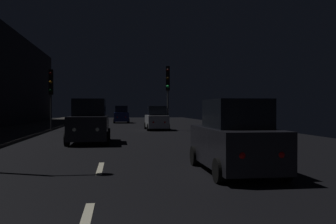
% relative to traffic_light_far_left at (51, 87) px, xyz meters
% --- Properties ---
extents(ground, '(25.87, 84.00, 0.02)m').
position_rel_traffic_light_far_left_xyz_m(ground, '(4.44, -1.44, -3.38)').
color(ground, black).
extents(sidewalk_left, '(4.40, 84.00, 0.15)m').
position_rel_traffic_light_far_left_xyz_m(sidewalk_left, '(-2.30, -1.44, -3.29)').
color(sidewalk_left, '#33302D').
rests_on(sidewalk_left, ground).
extents(lane_centerline, '(0.16, 16.20, 0.01)m').
position_rel_traffic_light_far_left_xyz_m(lane_centerline, '(4.44, -16.59, -3.36)').
color(lane_centerline, beige).
rests_on(lane_centerline, ground).
extents(traffic_light_far_left, '(0.32, 0.46, 4.66)m').
position_rel_traffic_light_far_left_xyz_m(traffic_light_far_left, '(0.00, 0.00, 0.00)').
color(traffic_light_far_left, '#38383A').
rests_on(traffic_light_far_left, ground).
extents(traffic_light_far_right, '(0.35, 0.48, 5.02)m').
position_rel_traffic_light_far_left_xyz_m(traffic_light_far_right, '(8.87, -0.23, 0.29)').
color(traffic_light_far_right, '#38383A').
rests_on(traffic_light_far_right, ground).
extents(car_approaching_headlights, '(2.02, 4.38, 2.21)m').
position_rel_traffic_light_far_left_xyz_m(car_approaching_headlights, '(3.54, -9.79, -2.36)').
color(car_approaching_headlights, black).
rests_on(car_approaching_headlights, ground).
extents(car_parked_right_near, '(1.81, 3.93, 1.98)m').
position_rel_traffic_light_far_left_xyz_m(car_parked_right_near, '(8.07, -19.07, -2.46)').
color(car_parked_right_near, black).
rests_on(car_parked_right_near, ground).
extents(car_parked_right_far, '(1.76, 3.80, 1.91)m').
position_rel_traffic_light_far_left_xyz_m(car_parked_right_far, '(8.07, 0.65, -2.49)').
color(car_parked_right_far, '#A5A8AD').
rests_on(car_parked_right_far, ground).
extents(car_distant_taillights, '(1.86, 4.04, 2.03)m').
position_rel_traffic_light_far_left_xyz_m(car_distant_taillights, '(5.44, 15.32, -2.44)').
color(car_distant_taillights, '#141E51').
rests_on(car_distant_taillights, ground).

